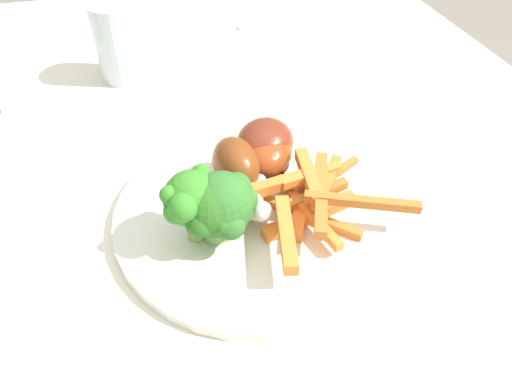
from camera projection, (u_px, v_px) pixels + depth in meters
The scene contains 11 objects.
dining_table at pixel (269, 239), 0.55m from camera, with size 1.21×0.83×0.71m.
dinner_plate at pixel (256, 211), 0.45m from camera, with size 0.27×0.27×0.01m, color white.
broccoli_floret_front at pixel (190, 201), 0.38m from camera, with size 0.05×0.05×0.07m.
broccoli_floret_middle at pixel (210, 208), 0.39m from camera, with size 0.06×0.06×0.07m.
broccoli_floret_back at pixel (224, 204), 0.39m from camera, with size 0.07×0.06×0.07m.
carrot_fries_pile at pixel (311, 199), 0.43m from camera, with size 0.14×0.15×0.03m.
chicken_drumstick_near at pixel (263, 153), 0.47m from camera, with size 0.14×0.08×0.04m.
chicken_drumstick_far at pixel (238, 167), 0.45m from camera, with size 0.11×0.05×0.05m.
chicken_drumstick_extra at pixel (264, 145), 0.48m from camera, with size 0.12×0.10×0.05m.
fork at pixel (293, 23), 0.78m from camera, with size 0.19×0.01×0.01m, color silver.
water_glass at pixel (120, 42), 0.62m from camera, with size 0.07×0.07×0.10m, color silver.
Camera 1 is at (0.35, -0.10, 1.03)m, focal length 32.06 mm.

